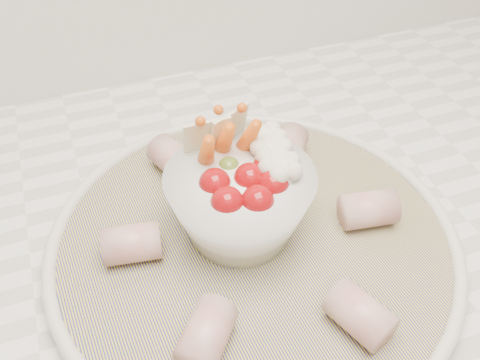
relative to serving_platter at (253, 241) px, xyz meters
name	(u,v)px	position (x,y,z in m)	size (l,w,h in m)	color
serving_platter	(253,241)	(0.00, 0.00, 0.00)	(0.39, 0.39, 0.02)	navy
veggie_bowl	(242,197)	(-0.01, 0.01, 0.04)	(0.13, 0.13, 0.10)	white
cured_meat_rolls	(254,226)	(0.00, 0.00, 0.02)	(0.26, 0.28, 0.03)	#B15251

